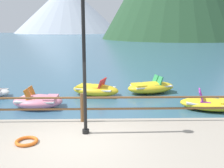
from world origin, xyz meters
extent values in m
plane|color=#38607A|center=(0.00, 40.00, 0.00)|extent=(200.00, 200.00, 0.00)
cylinder|color=brown|center=(0.00, 1.55, 0.88)|extent=(0.12, 0.12, 0.95)
cylinder|color=brown|center=(0.00, 1.55, 1.21)|extent=(23.80, 0.07, 0.07)
cylinder|color=brown|center=(0.00, 1.55, 0.83)|extent=(23.80, 0.07, 0.07)
cylinder|color=black|center=(0.18, 0.57, 2.40)|extent=(0.10, 0.10, 4.01)
cylinder|color=black|center=(0.18, 0.57, 0.46)|extent=(0.20, 0.20, 0.12)
torus|color=orange|center=(-1.36, -0.05, 0.45)|extent=(0.61, 0.61, 0.09)
ellipsoid|color=pink|center=(-2.17, 4.42, 0.27)|extent=(2.21, 1.51, 0.54)
cube|color=silver|center=(-2.17, 4.42, 0.37)|extent=(1.72, 1.24, 0.06)
cube|color=orange|center=(-2.35, 4.15, 0.44)|extent=(0.42, 0.42, 0.08)
cube|color=orange|center=(-2.53, 4.16, 0.66)|extent=(0.23, 0.41, 0.43)
cube|color=orange|center=(-2.32, 4.71, 0.44)|extent=(0.42, 0.42, 0.08)
cube|color=orange|center=(-2.50, 4.72, 0.66)|extent=(0.23, 0.41, 0.43)
cube|color=pink|center=(-1.59, 4.39, 0.43)|extent=(0.52, 1.00, 0.12)
ellipsoid|color=yellow|center=(0.26, 6.40, 0.29)|extent=(2.66, 1.93, 0.58)
cube|color=silver|center=(0.26, 6.40, 0.39)|extent=(2.09, 1.55, 0.06)
cube|color=red|center=(0.50, 6.58, 0.46)|extent=(0.50, 0.50, 0.08)
cube|color=red|center=(0.67, 6.52, 0.68)|extent=(0.32, 0.44, 0.43)
cube|color=red|center=(0.35, 6.10, 0.46)|extent=(0.50, 0.50, 0.08)
cube|color=red|center=(0.52, 6.05, 0.68)|extent=(0.32, 0.44, 0.43)
cube|color=yellow|center=(-0.37, 6.60, 0.45)|extent=(0.77, 0.99, 0.12)
ellipsoid|color=yellow|center=(3.16, 6.87, 0.30)|extent=(2.82, 1.92, 0.59)
cube|color=silver|center=(3.16, 6.87, 0.40)|extent=(2.21, 1.55, 0.06)
cube|color=#339956|center=(3.28, 7.16, 0.47)|extent=(0.50, 0.50, 0.08)
cube|color=#339956|center=(3.45, 7.21, 0.69)|extent=(0.31, 0.44, 0.43)
cube|color=#339956|center=(3.42, 6.68, 0.47)|extent=(0.50, 0.50, 0.08)
cube|color=#339956|center=(3.59, 6.73, 0.69)|extent=(0.31, 0.44, 0.43)
cube|color=yellow|center=(2.48, 6.67, 0.46)|extent=(0.79, 1.00, 0.12)
ellipsoid|color=yellow|center=(5.13, 3.91, 0.24)|extent=(2.65, 1.90, 0.49)
cube|color=silver|center=(5.13, 3.91, 0.33)|extent=(2.08, 1.53, 0.06)
cube|color=purple|center=(4.88, 3.73, 0.40)|extent=(0.51, 0.51, 0.08)
cube|color=purple|center=(4.71, 3.79, 0.62)|extent=(0.32, 0.44, 0.43)
cube|color=purple|center=(5.04, 4.19, 0.40)|extent=(0.51, 0.51, 0.08)
cube|color=purple|center=(4.86, 4.25, 0.62)|extent=(0.32, 0.44, 0.43)
cone|color=#284C2D|center=(12.08, 75.24, 10.71)|extent=(22.35, 22.35, 21.42)
cone|color=#A8B2C1|center=(-18.73, 135.39, 12.31)|extent=(54.14, 54.14, 24.61)
camera|label=1|loc=(0.77, -6.70, 3.46)|focal=42.52mm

